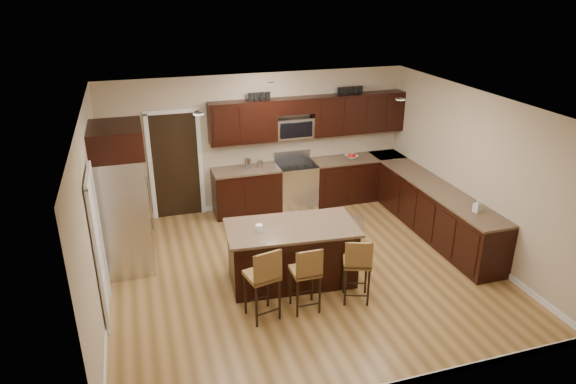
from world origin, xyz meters
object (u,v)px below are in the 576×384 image
object	(u,v)px
stool_left	(264,276)
stool_mid	(307,272)
stool_right	(357,263)
island	(292,255)
refrigerator	(123,198)
range	(296,185)

from	to	relation	value
stool_left	stool_mid	distance (m)	0.61
stool_left	stool_right	distance (m)	1.36
island	refrigerator	world-z (taller)	refrigerator
stool_left	stool_right	xyz separation A→B (m)	(1.36, 0.01, -0.05)
range	stool_left	world-z (taller)	range
stool_left	stool_right	world-z (taller)	stool_left
island	stool_left	distance (m)	1.10
stool_mid	stool_right	bearing A→B (deg)	0.43
range	stool_mid	bearing A→B (deg)	-105.81
stool_right	island	bearing A→B (deg)	149.39
range	refrigerator	distance (m)	3.68
range	stool_left	distance (m)	3.84
stool_mid	island	bearing A→B (deg)	86.72
range	stool_left	xyz separation A→B (m)	(-1.59, -3.49, 0.21)
stool_mid	refrigerator	world-z (taller)	refrigerator
stool_right	stool_mid	bearing A→B (deg)	-160.56
range	stool_right	size ratio (longest dim) A/B	1.09
stool_mid	range	bearing A→B (deg)	74.39
stool_right	refrigerator	bearing A→B (deg)	165.78
island	stool_mid	bearing A→B (deg)	-88.54
range	stool_mid	world-z (taller)	range
stool_mid	refrigerator	distance (m)	3.13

